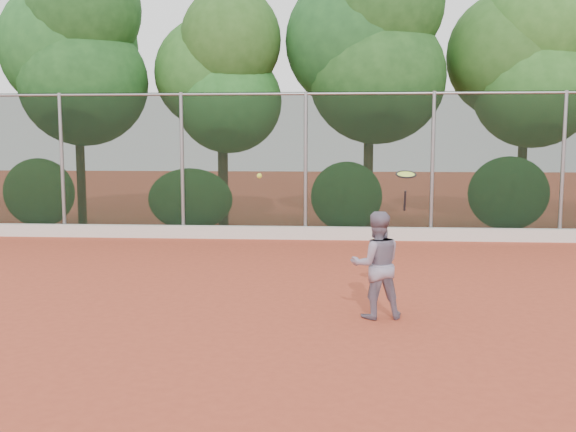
{
  "coord_description": "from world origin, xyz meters",
  "views": [
    {
      "loc": [
        0.66,
        -8.37,
        2.37
      ],
      "look_at": [
        0.0,
        1.0,
        1.25
      ],
      "focal_mm": 40.0,
      "sensor_mm": 36.0,
      "label": 1
    }
  ],
  "objects": [
    {
      "name": "ground",
      "position": [
        0.0,
        0.0,
        0.0
      ],
      "size": [
        80.0,
        80.0,
        0.0
      ],
      "primitive_type": "plane",
      "color": "#B14329",
      "rests_on": "ground"
    },
    {
      "name": "concrete_curb",
      "position": [
        0.0,
        6.82,
        0.15
      ],
      "size": [
        24.0,
        0.2,
        0.3
      ],
      "primitive_type": "cube",
      "color": "silver",
      "rests_on": "ground"
    },
    {
      "name": "tennis_player",
      "position": [
        1.24,
        0.07,
        0.72
      ],
      "size": [
        0.77,
        0.65,
        1.43
      ],
      "primitive_type": "imported",
      "rotation": [
        0.0,
        0.0,
        3.3
      ],
      "color": "gray",
      "rests_on": "ground"
    },
    {
      "name": "chainlink_fence",
      "position": [
        -0.0,
        7.0,
        1.86
      ],
      "size": [
        24.09,
        0.09,
        3.5
      ],
      "color": "black",
      "rests_on": "ground"
    },
    {
      "name": "foliage_backdrop",
      "position": [
        -0.55,
        8.98,
        4.4
      ],
      "size": [
        23.7,
        3.63,
        7.55
      ],
      "color": "#3B2417",
      "rests_on": "ground"
    },
    {
      "name": "tennis_racket",
      "position": [
        1.61,
        0.05,
        1.88
      ],
      "size": [
        0.27,
        0.27,
        0.54
      ],
      "color": "black",
      "rests_on": "ground"
    },
    {
      "name": "tennis_ball_in_flight",
      "position": [
        -0.34,
        0.25,
        1.88
      ],
      "size": [
        0.07,
        0.07,
        0.07
      ],
      "color": "#DDEF36",
      "rests_on": "ground"
    }
  ]
}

